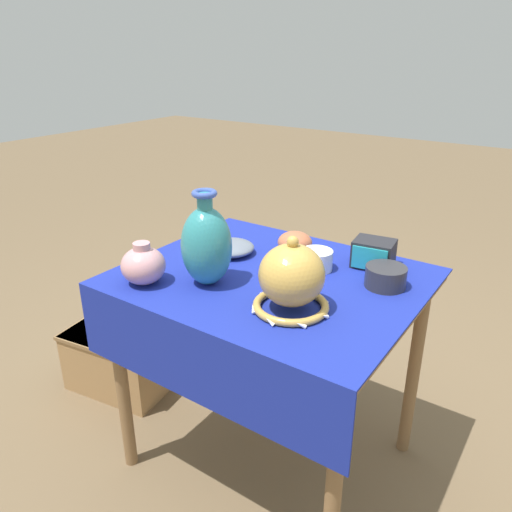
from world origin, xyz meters
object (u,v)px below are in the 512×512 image
Objects in this scene: pot_squat_porcelain at (316,260)px; wooden_crate at (117,360)px; mosaic_tile_box at (373,254)px; bowl_shallow_terracotta at (295,242)px; pot_squat_charcoal at (386,277)px; bowl_shallow_slate at (231,248)px; vase_tall_bulbous at (207,245)px; jar_round_rose at (143,265)px; vase_dome_bell at (292,280)px.

wooden_crate is at bearing -169.05° from pot_squat_porcelain.
bowl_shallow_terracotta is at bearing -178.14° from mosaic_tile_box.
pot_squat_charcoal is at bearing -12.01° from bowl_shallow_terracotta.
bowl_shallow_slate is 1.53× the size of pot_squat_porcelain.
vase_tall_bulbous is 0.38m from bowl_shallow_terracotta.
bowl_shallow_terracotta is (0.09, 0.36, -0.09)m from vase_tall_bulbous.
jar_round_rose reaches higher than bowl_shallow_terracotta.
vase_dome_bell is at bearing -119.87° from pot_squat_charcoal.
vase_tall_bulbous is 0.29m from vase_dome_bell.
pot_squat_charcoal is at bearing 1.42° from pot_squat_porcelain.
vase_dome_bell is at bearing -30.81° from bowl_shallow_slate.
jar_round_rose is at bearing -166.18° from vase_dome_bell.
bowl_shallow_slate is at bearing 77.11° from jar_round_rose.
wooden_crate is at bearing 155.08° from jar_round_rose.
bowl_shallow_terracotta is (-0.36, 0.08, 0.01)m from pot_squat_charcoal.
pot_squat_porcelain is at bearing 2.55° from wooden_crate.
pot_squat_charcoal is at bearing 0.56° from wooden_crate.
mosaic_tile_box is at bearing 47.98° from vase_tall_bulbous.
jar_round_rose is at bearing -118.52° from bowl_shallow_terracotta.
pot_squat_charcoal is (0.16, 0.28, -0.06)m from vase_dome_bell.
wooden_crate is at bearing -168.26° from bowl_shallow_slate.
pot_squat_charcoal is (0.09, -0.12, -0.01)m from mosaic_tile_box.
wooden_crate is (-0.55, -0.11, -0.62)m from bowl_shallow_slate.
vase_dome_bell is 2.11× the size of pot_squat_porcelain.
bowl_shallow_slate is at bearing -170.48° from pot_squat_porcelain.
wooden_crate is (-1.09, -0.17, -0.63)m from pot_squat_charcoal.
bowl_shallow_slate is (-0.38, 0.22, -0.07)m from vase_dome_bell.
wooden_crate is at bearing -171.04° from pot_squat_charcoal.
vase_dome_bell reaches higher than pot_squat_charcoal.
bowl_shallow_slate is 1.34× the size of bowl_shallow_terracotta.
vase_tall_bulbous reaches higher than mosaic_tile_box.
wooden_crate is (-0.93, 0.11, -0.68)m from vase_dome_bell.
pot_squat_porcelain is 0.22× the size of wooden_crate.
vase_dome_bell is 1.66× the size of jar_round_rose.
vase_tall_bulbous is 2.17× the size of jar_round_rose.
vase_tall_bulbous reaches higher than bowl_shallow_slate.
pot_squat_charcoal is at bearing -61.04° from mosaic_tile_box.
mosaic_tile_box is 0.15m from pot_squat_charcoal.
vase_dome_bell is 0.29m from pot_squat_porcelain.
mosaic_tile_box is at bearing 21.64° from bowl_shallow_slate.
mosaic_tile_box is at bearing 44.35° from jar_round_rose.
vase_tall_bulbous is 0.62× the size of wooden_crate.
mosaic_tile_box is 0.19m from pot_squat_porcelain.
vase_tall_bulbous is 2.09× the size of mosaic_tile_box.
wooden_crate is (-1.00, -0.29, -0.64)m from mosaic_tile_box.
pot_squat_porcelain is at bearing 51.32° from vase_tall_bulbous.
vase_tall_bulbous reaches higher than wooden_crate.
mosaic_tile_box reaches higher than pot_squat_charcoal.
vase_tall_bulbous is 0.97m from wooden_crate.
vase_tall_bulbous is 2.43× the size of bowl_shallow_terracotta.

